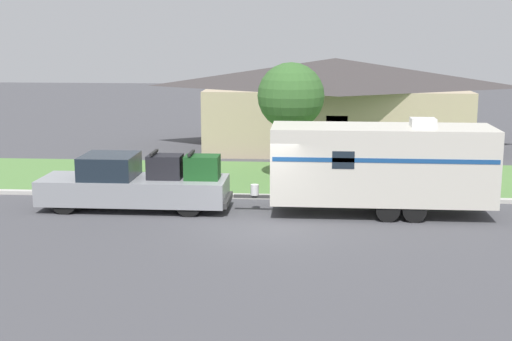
# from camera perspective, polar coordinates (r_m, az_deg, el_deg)

# --- Properties ---
(ground_plane) EXTENTS (120.00, 120.00, 0.00)m
(ground_plane) POSITION_cam_1_polar(r_m,az_deg,el_deg) (22.28, 0.14, -4.48)
(ground_plane) COLOR #47474C
(curb_strip) EXTENTS (80.00, 0.30, 0.14)m
(curb_strip) POSITION_cam_1_polar(r_m,az_deg,el_deg) (25.89, 0.77, -2.10)
(curb_strip) COLOR beige
(curb_strip) RESTS_ON ground_plane
(lawn_strip) EXTENTS (80.00, 7.00, 0.03)m
(lawn_strip) POSITION_cam_1_polar(r_m,az_deg,el_deg) (29.45, 1.23, -0.58)
(lawn_strip) COLOR #568442
(lawn_strip) RESTS_ON ground_plane
(house_across_street) EXTENTS (13.80, 7.85, 4.62)m
(house_across_street) POSITION_cam_1_polar(r_m,az_deg,el_deg) (36.98, 6.32, 5.48)
(house_across_street) COLOR tan
(house_across_street) RESTS_ON ground_plane
(pickup_truck) EXTENTS (6.45, 2.04, 2.00)m
(pickup_truck) POSITION_cam_1_polar(r_m,az_deg,el_deg) (24.57, -9.65, -1.07)
(pickup_truck) COLOR black
(pickup_truck) RESTS_ON ground_plane
(travel_trailer) EXTENTS (8.49, 2.33, 3.21)m
(travel_trailer) POSITION_cam_1_polar(r_m,az_deg,el_deg) (23.78, 10.00, 0.52)
(travel_trailer) COLOR black
(travel_trailer) RESTS_ON ground_plane
(mailbox) EXTENTS (0.48, 0.20, 1.29)m
(mailbox) POSITION_cam_1_polar(r_m,az_deg,el_deg) (27.25, 15.36, 0.15)
(mailbox) COLOR brown
(mailbox) RESTS_ON ground_plane
(tree_in_yard) EXTENTS (2.68, 2.68, 4.77)m
(tree_in_yard) POSITION_cam_1_polar(r_m,az_deg,el_deg) (28.54, 2.81, 5.94)
(tree_in_yard) COLOR brown
(tree_in_yard) RESTS_ON ground_plane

